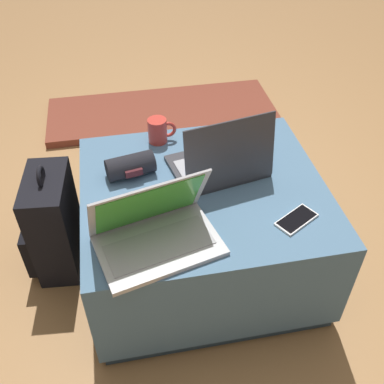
{
  "coord_description": "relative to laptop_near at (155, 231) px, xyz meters",
  "views": [
    {
      "loc": [
        -0.27,
        -1.2,
        1.52
      ],
      "look_at": [
        -0.06,
        -0.11,
        0.53
      ],
      "focal_mm": 42.0,
      "sensor_mm": 36.0,
      "label": 1
    }
  ],
  "objects": [
    {
      "name": "backpack",
      "position": [
        -0.39,
        0.38,
        -0.28
      ],
      "size": [
        0.23,
        0.3,
        0.51
      ],
      "rotation": [
        0.0,
        0.0,
        -1.66
      ],
      "color": "black",
      "rests_on": "ground_plane"
    },
    {
      "name": "laptop_near",
      "position": [
        0.0,
        0.0,
        0.0
      ],
      "size": [
        0.42,
        0.33,
        0.24
      ],
      "rotation": [
        0.0,
        0.0,
        0.24
      ],
      "color": "#B7B7BC",
      "rests_on": "ottoman"
    },
    {
      "name": "fireplace_hearth",
      "position": [
        0.2,
        1.48,
        -0.48
      ],
      "size": [
        1.4,
        0.5,
        0.04
      ],
      "color": "brown",
      "rests_on": "ground_plane"
    },
    {
      "name": "coffee_mug",
      "position": [
        0.08,
        0.55,
        0.0
      ],
      "size": [
        0.12,
        0.08,
        0.1
      ],
      "color": "red",
      "rests_on": "ottoman"
    },
    {
      "name": "wrist_brace",
      "position": [
        -0.05,
        0.35,
        -0.01
      ],
      "size": [
        0.19,
        0.12,
        0.08
      ],
      "rotation": [
        0.0,
        0.0,
        3.34
      ],
      "color": "black",
      "rests_on": "ottoman"
    },
    {
      "name": "laptop_far",
      "position": [
        0.28,
        0.3,
        0.0
      ],
      "size": [
        0.38,
        0.31,
        0.26
      ],
      "rotation": [
        0.0,
        0.0,
        3.33
      ],
      "color": "#333338",
      "rests_on": "ottoman"
    },
    {
      "name": "ottoman",
      "position": [
        0.2,
        0.23,
        -0.27
      ],
      "size": [
        0.88,
        0.78,
        0.45
      ],
      "color": "#2A3D4E",
      "rests_on": "ground_plane"
    },
    {
      "name": "cell_phone",
      "position": [
        0.47,
        0.01,
        -0.05
      ],
      "size": [
        0.16,
        0.14,
        0.01
      ],
      "rotation": [
        0.0,
        0.0,
        2.09
      ],
      "color": "white",
      "rests_on": "ottoman"
    },
    {
      "name": "ground_plane",
      "position": [
        0.2,
        0.23,
        -0.5
      ],
      "size": [
        14.0,
        14.0,
        0.0
      ],
      "primitive_type": "plane",
      "color": "#9E7042"
    }
  ]
}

